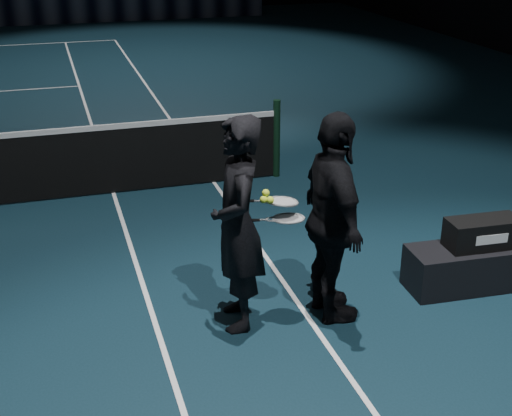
{
  "coord_description": "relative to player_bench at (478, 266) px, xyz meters",
  "views": [
    {
      "loc": [
        3.37,
        -9.0,
        3.53
      ],
      "look_at": [
        5.0,
        -3.61,
        1.14
      ],
      "focal_mm": 50.0,
      "sensor_mm": 36.0,
      "label": 1
    }
  ],
  "objects": [
    {
      "name": "racket_upper",
      "position": [
        -2.08,
        0.02,
        0.94
      ],
      "size": [
        0.7,
        0.28,
        0.1
      ],
      "primitive_type": null,
      "rotation": [
        0.0,
        0.1,
        -0.09
      ],
      "color": "black",
      "rests_on": "player_b"
    },
    {
      "name": "player_bench",
      "position": [
        0.0,
        0.0,
        0.0
      ],
      "size": [
        1.48,
        0.56,
        0.44
      ],
      "primitive_type": "cube",
      "rotation": [
        0.0,
        0.0,
        -0.05
      ],
      "color": "black",
      "rests_on": "floor"
    },
    {
      "name": "net_post_right",
      "position": [
        -0.94,
        3.59,
        0.33
      ],
      "size": [
        0.1,
        0.1,
        1.1
      ],
      "primitive_type": "cylinder",
      "color": "black",
      "rests_on": "floor"
    },
    {
      "name": "bag_signature",
      "position": [
        0.0,
        -0.16,
        0.36
      ],
      "size": [
        0.34,
        0.02,
        0.1
      ],
      "primitive_type": "cube",
      "rotation": [
        0.0,
        0.0,
        -0.05
      ],
      "color": "white",
      "rests_on": "racket_bag"
    },
    {
      "name": "player_a",
      "position": [
        -2.48,
        0.04,
        0.76
      ],
      "size": [
        0.55,
        0.76,
        1.95
      ],
      "primitive_type": "imported",
      "rotation": [
        0.0,
        0.0,
        -1.69
      ],
      "color": "black",
      "rests_on": "floor"
    },
    {
      "name": "player_b",
      "position": [
        -1.64,
        -0.1,
        0.76
      ],
      "size": [
        0.51,
        1.16,
        1.95
      ],
      "primitive_type": "imported",
      "rotation": [
        0.0,
        0.0,
        1.54
      ],
      "color": "black",
      "rests_on": "floor"
    },
    {
      "name": "racket_bag",
      "position": [
        0.0,
        0.0,
        0.36
      ],
      "size": [
        0.74,
        0.35,
        0.29
      ],
      "primitive_type": "cube",
      "rotation": [
        0.0,
        0.0,
        -0.05
      ],
      "color": "black",
      "rests_on": "player_bench"
    },
    {
      "name": "tennis_balls",
      "position": [
        -2.23,
        0.01,
        1.0
      ],
      "size": [
        0.12,
        0.1,
        0.12
      ],
      "primitive_type": null,
      "color": "#DCEE32",
      "rests_on": "racket_upper"
    },
    {
      "name": "racket_lower",
      "position": [
        -2.04,
        -0.03,
        0.79
      ],
      "size": [
        0.71,
        0.33,
        0.03
      ],
      "primitive_type": null,
      "rotation": [
        0.0,
        0.0,
        -0.16
      ],
      "color": "black",
      "rests_on": "player_a"
    }
  ]
}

